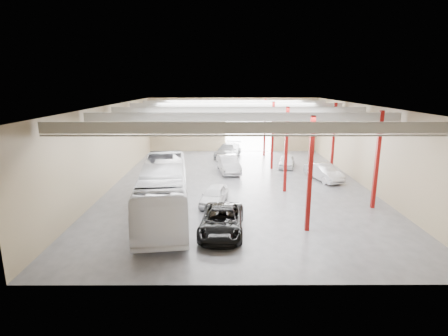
{
  "coord_description": "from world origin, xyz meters",
  "views": [
    {
      "loc": [
        -1.34,
        -29.92,
        8.74
      ],
      "look_at": [
        -1.26,
        -2.82,
        2.2
      ],
      "focal_mm": 28.0,
      "sensor_mm": 36.0,
      "label": 1
    }
  ],
  "objects_px": {
    "coach_bus": "(164,190)",
    "black_sedan": "(222,221)",
    "car_row_c": "(228,150)",
    "car_row_a": "(214,195)",
    "car_right_far": "(287,161)",
    "car_right_near": "(324,172)",
    "car_row_b": "(228,164)"
  },
  "relations": [
    {
      "from": "car_row_c",
      "to": "car_right_far",
      "type": "distance_m",
      "value": 8.2
    },
    {
      "from": "car_row_b",
      "to": "car_right_far",
      "type": "height_order",
      "value": "car_row_b"
    },
    {
      "from": "black_sedan",
      "to": "car_right_far",
      "type": "relative_size",
      "value": 1.41
    },
    {
      "from": "car_right_near",
      "to": "car_right_far",
      "type": "height_order",
      "value": "car_right_near"
    },
    {
      "from": "car_row_a",
      "to": "car_right_near",
      "type": "height_order",
      "value": "car_right_near"
    },
    {
      "from": "car_right_near",
      "to": "car_row_c",
      "type": "bearing_deg",
      "value": 112.68
    },
    {
      "from": "car_right_near",
      "to": "car_row_a",
      "type": "bearing_deg",
      "value": -163.51
    },
    {
      "from": "car_row_a",
      "to": "car_right_near",
      "type": "relative_size",
      "value": 0.87
    },
    {
      "from": "car_row_b",
      "to": "car_right_near",
      "type": "height_order",
      "value": "car_row_b"
    },
    {
      "from": "car_right_far",
      "to": "car_row_b",
      "type": "bearing_deg",
      "value": -147.26
    },
    {
      "from": "car_row_b",
      "to": "car_right_far",
      "type": "relative_size",
      "value": 1.33
    },
    {
      "from": "black_sedan",
      "to": "car_row_b",
      "type": "relative_size",
      "value": 1.06
    },
    {
      "from": "coach_bus",
      "to": "car_row_c",
      "type": "xyz_separation_m",
      "value": [
        4.64,
        19.31,
        -0.95
      ]
    },
    {
      "from": "coach_bus",
      "to": "black_sedan",
      "type": "bearing_deg",
      "value": -44.98
    },
    {
      "from": "car_row_b",
      "to": "car_right_far",
      "type": "xyz_separation_m",
      "value": [
        6.29,
        2.16,
        -0.19
      ]
    },
    {
      "from": "car_row_a",
      "to": "car_right_near",
      "type": "distance_m",
      "value": 12.02
    },
    {
      "from": "coach_bus",
      "to": "black_sedan",
      "type": "height_order",
      "value": "coach_bus"
    },
    {
      "from": "car_row_b",
      "to": "car_row_c",
      "type": "bearing_deg",
      "value": 80.5
    },
    {
      "from": "black_sedan",
      "to": "car_row_c",
      "type": "distance_m",
      "value": 22.38
    },
    {
      "from": "black_sedan",
      "to": "car_row_c",
      "type": "relative_size",
      "value": 0.97
    },
    {
      "from": "black_sedan",
      "to": "car_right_far",
      "type": "xyz_separation_m",
      "value": [
        6.91,
        17.03,
        -0.1
      ]
    },
    {
      "from": "car_row_a",
      "to": "car_right_far",
      "type": "bearing_deg",
      "value": 69.78
    },
    {
      "from": "black_sedan",
      "to": "car_row_b",
      "type": "xyz_separation_m",
      "value": [
        0.62,
        14.87,
        0.09
      ]
    },
    {
      "from": "car_right_near",
      "to": "car_right_far",
      "type": "xyz_separation_m",
      "value": [
        -2.52,
        5.2,
        -0.1
      ]
    },
    {
      "from": "coach_bus",
      "to": "car_row_b",
      "type": "relative_size",
      "value": 2.45
    },
    {
      "from": "car_row_c",
      "to": "car_row_b",
      "type": "bearing_deg",
      "value": -73.76
    },
    {
      "from": "coach_bus",
      "to": "car_row_b",
      "type": "height_order",
      "value": "coach_bus"
    },
    {
      "from": "car_row_a",
      "to": "car_right_near",
      "type": "xyz_separation_m",
      "value": [
        10.02,
        6.63,
        0.08
      ]
    },
    {
      "from": "coach_bus",
      "to": "car_row_b",
      "type": "xyz_separation_m",
      "value": [
        4.56,
        11.81,
        -0.92
      ]
    },
    {
      "from": "car_row_a",
      "to": "car_right_far",
      "type": "relative_size",
      "value": 1.03
    },
    {
      "from": "car_row_c",
      "to": "black_sedan",
      "type": "bearing_deg",
      "value": -74.98
    },
    {
      "from": "car_right_near",
      "to": "car_right_far",
      "type": "bearing_deg",
      "value": 98.92
    }
  ]
}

